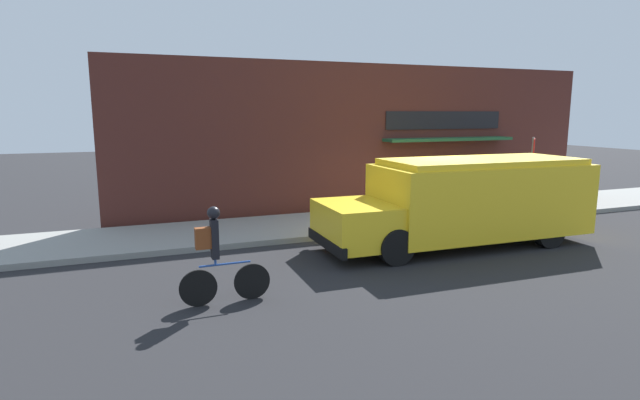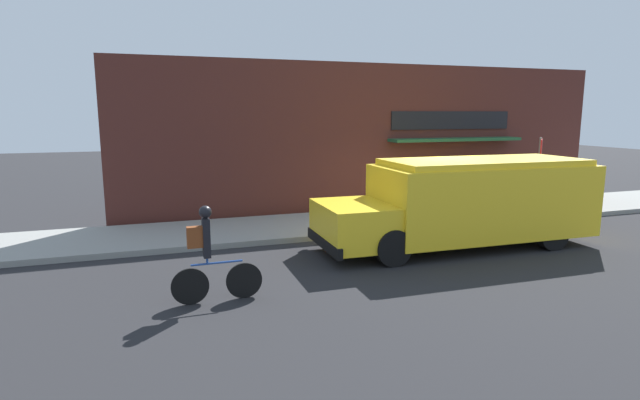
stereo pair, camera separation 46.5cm
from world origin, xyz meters
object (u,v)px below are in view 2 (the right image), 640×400
object	(u,v)px
school_bus	(467,201)
trash_bin	(468,193)
stop_sign_post	(540,163)
cyclist	(209,255)

from	to	relation	value
school_bus	trash_bin	size ratio (longest dim) A/B	7.94
stop_sign_post	trash_bin	size ratio (longest dim) A/B	2.75
school_bus	stop_sign_post	distance (m)	4.43
trash_bin	cyclist	bearing A→B (deg)	-148.52
school_bus	cyclist	distance (m)	6.63
school_bus	cyclist	bearing A→B (deg)	-163.62
cyclist	stop_sign_post	world-z (taller)	stop_sign_post
school_bus	stop_sign_post	xyz separation A→B (m)	(3.93, 1.96, 0.61)
school_bus	trash_bin	bearing A→B (deg)	55.33
school_bus	cyclist	xyz separation A→B (m)	(-6.39, -1.74, -0.29)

